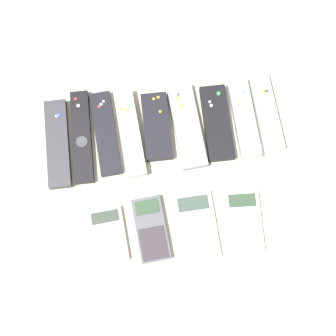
% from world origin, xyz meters
% --- Properties ---
extents(ground_plane, '(3.00, 3.00, 0.00)m').
position_xyz_m(ground_plane, '(0.00, 0.00, 0.00)').
color(ground_plane, '#B2A88E').
extents(remote_0, '(0.05, 0.21, 0.02)m').
position_xyz_m(remote_0, '(-0.24, 0.13, 0.01)').
color(remote_0, '#333338').
rests_on(remote_0, ground_plane).
extents(remote_1, '(0.05, 0.22, 0.02)m').
position_xyz_m(remote_1, '(-0.18, 0.14, 0.01)').
color(remote_1, black).
rests_on(remote_1, ground_plane).
extents(remote_2, '(0.05, 0.20, 0.02)m').
position_xyz_m(remote_2, '(-0.13, 0.14, 0.01)').
color(remote_2, black).
rests_on(remote_2, ground_plane).
extents(remote_3, '(0.05, 0.21, 0.03)m').
position_xyz_m(remote_3, '(-0.07, 0.13, 0.01)').
color(remote_3, silver).
rests_on(remote_3, ground_plane).
extents(remote_4, '(0.06, 0.16, 0.02)m').
position_xyz_m(remote_4, '(-0.01, 0.14, 0.01)').
color(remote_4, black).
rests_on(remote_4, ground_plane).
extents(remote_5, '(0.07, 0.20, 0.02)m').
position_xyz_m(remote_5, '(0.06, 0.13, 0.01)').
color(remote_5, gray).
rests_on(remote_5, ground_plane).
extents(remote_6, '(0.06, 0.18, 0.02)m').
position_xyz_m(remote_6, '(0.13, 0.13, 0.01)').
color(remote_6, black).
rests_on(remote_6, ground_plane).
extents(remote_7, '(0.05, 0.19, 0.03)m').
position_xyz_m(remote_7, '(0.19, 0.13, 0.01)').
color(remote_7, silver).
rests_on(remote_7, ground_plane).
extents(remote_8, '(0.05, 0.19, 0.03)m').
position_xyz_m(remote_8, '(0.24, 0.14, 0.01)').
color(remote_8, white).
rests_on(remote_8, ground_plane).
extents(calculator_0, '(0.08, 0.12, 0.01)m').
position_xyz_m(calculator_0, '(-0.15, -0.09, 0.01)').
color(calculator_0, beige).
rests_on(calculator_0, ground_plane).
extents(calculator_1, '(0.07, 0.14, 0.02)m').
position_xyz_m(calculator_1, '(-0.05, -0.09, 0.01)').
color(calculator_1, '#4C4C51').
rests_on(calculator_1, ground_plane).
extents(calculator_2, '(0.09, 0.15, 0.01)m').
position_xyz_m(calculator_2, '(0.04, -0.10, 0.01)').
color(calculator_2, silver).
rests_on(calculator_2, ground_plane).
extents(calculator_3, '(0.08, 0.14, 0.01)m').
position_xyz_m(calculator_3, '(0.15, -0.10, 0.01)').
color(calculator_3, silver).
rests_on(calculator_3, ground_plane).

